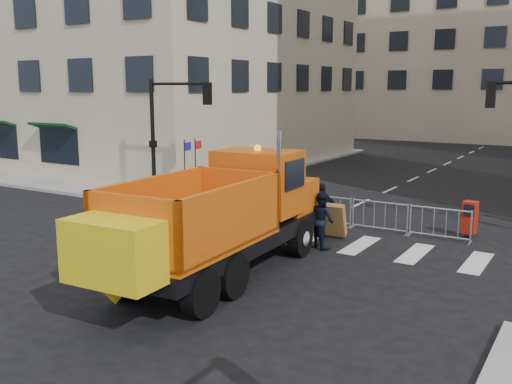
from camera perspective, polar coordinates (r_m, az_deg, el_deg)
The scene contains 10 objects.
ground at distance 15.40m, azimuth -6.18°, elevation -8.72°, with size 120.00×120.00×0.00m, color black.
sidewalk_back at distance 22.45m, azimuth 7.18°, elevation -2.46°, with size 64.00×5.00×0.15m, color gray.
traffic_light_left at distance 25.56m, azimuth -10.27°, elevation 4.98°, with size 0.18×0.18×5.40m, color black.
crowd_barriers at distance 21.87m, azimuth 4.45°, elevation -1.47°, with size 12.60×0.60×1.10m, color #9EA0A5, non-canonical shape.
plow_truck at distance 15.03m, azimuth -3.81°, elevation -2.30°, with size 3.36×10.15×3.89m.
cop_a at distance 19.44m, azimuth 3.04°, elevation -1.89°, with size 0.66×0.43×1.80m, color black.
cop_b at distance 18.20m, azimuth 6.59°, elevation -2.78°, with size 0.88×0.69×1.81m, color black.
cop_c at distance 19.48m, azimuth 6.60°, elevation -1.83°, with size 1.09×0.45×1.86m, color black.
worker at distance 25.91m, azimuth -2.51°, elevation 1.63°, with size 1.22×0.70×1.89m, color #DCF81D.
newspaper_box at distance 20.69m, azimuth 20.58°, elevation -2.37°, with size 0.45×0.40×1.10m, color #A61B0C.
Camera 1 is at (8.96, -11.48, 5.01)m, focal length 40.00 mm.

